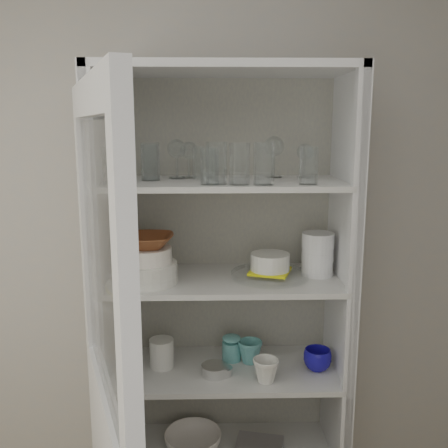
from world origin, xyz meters
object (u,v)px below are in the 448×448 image
(pantry_cabinet, at_px, (224,342))
(white_canister, at_px, (162,353))
(terracotta_bowl, at_px, (147,241))
(plate_stack_front, at_px, (148,273))
(teal_jar, at_px, (232,349))
(yellow_trivet, at_px, (270,271))
(grey_bowl_stack, at_px, (317,254))
(goblet_2, at_px, (274,155))
(goblet_3, at_px, (305,159))
(measuring_cups, at_px, (214,370))
(mug_white, at_px, (266,371))
(mug_teal, at_px, (250,352))
(goblet_1, at_px, (189,158))
(plate_stack_back, at_px, (148,263))
(glass_platter, at_px, (270,275))
(goblet_0, at_px, (177,157))
(mug_blue, at_px, (317,360))
(cream_bowl, at_px, (147,255))
(cream_dish, at_px, (193,441))
(white_ramekin, at_px, (270,262))

(pantry_cabinet, height_order, white_canister, pantry_cabinet)
(terracotta_bowl, distance_m, white_canister, 0.52)
(white_canister, bearing_deg, plate_stack_front, -117.82)
(terracotta_bowl, distance_m, teal_jar, 0.63)
(yellow_trivet, distance_m, grey_bowl_stack, 0.21)
(pantry_cabinet, distance_m, plate_stack_front, 0.49)
(goblet_2, bearing_deg, grey_bowl_stack, -25.95)
(goblet_3, height_order, measuring_cups, goblet_3)
(yellow_trivet, distance_m, mug_white, 0.40)
(pantry_cabinet, relative_size, mug_teal, 19.79)
(yellow_trivet, bearing_deg, goblet_1, 163.28)
(plate_stack_back, xyz_separation_m, teal_jar, (0.36, -0.05, -0.38))
(pantry_cabinet, xyz_separation_m, goblet_2, (0.21, 0.04, 0.81))
(terracotta_bowl, xyz_separation_m, teal_jar, (0.34, 0.13, -0.52))
(grey_bowl_stack, bearing_deg, glass_platter, -174.33)
(goblet_1, relative_size, grey_bowl_stack, 0.90)
(goblet_1, height_order, yellow_trivet, goblet_1)
(terracotta_bowl, relative_size, mug_white, 2.00)
(goblet_0, xyz_separation_m, plate_stack_front, (-0.11, -0.14, -0.44))
(glass_platter, bearing_deg, mug_blue, -10.33)
(pantry_cabinet, bearing_deg, terracotta_bowl, -155.92)
(cream_bowl, bearing_deg, terracotta_bowl, 0.00)
(plate_stack_front, relative_size, mug_white, 2.24)
(cream_bowl, bearing_deg, goblet_0, 51.48)
(measuring_cups, bearing_deg, cream_bowl, 179.21)
(mug_blue, bearing_deg, pantry_cabinet, 144.80)
(yellow_trivet, distance_m, mug_blue, 0.43)
(mug_white, distance_m, cream_dish, 0.53)
(goblet_3, relative_size, mug_white, 1.44)
(mug_teal, bearing_deg, mug_blue, -31.81)
(goblet_3, distance_m, grey_bowl_stack, 0.40)
(goblet_2, bearing_deg, mug_blue, -38.19)
(goblet_0, distance_m, grey_bowl_stack, 0.70)
(goblet_2, xyz_separation_m, measuring_cups, (-0.25, -0.18, -0.87))
(white_ramekin, relative_size, measuring_cups, 1.47)
(goblet_3, bearing_deg, yellow_trivet, -149.36)
(plate_stack_back, relative_size, grey_bowl_stack, 1.17)
(grey_bowl_stack, bearing_deg, goblet_0, 174.59)
(white_canister, bearing_deg, yellow_trivet, -0.78)
(white_ramekin, relative_size, mug_white, 1.52)
(goblet_0, relative_size, plate_stack_back, 0.82)
(goblet_3, xyz_separation_m, yellow_trivet, (-0.15, -0.09, -0.45))
(glass_platter, height_order, mug_blue, glass_platter)
(plate_stack_front, relative_size, white_canister, 1.92)
(goblet_1, height_order, mug_white, goblet_1)
(goblet_0, distance_m, cream_bowl, 0.41)
(mug_teal, relative_size, measuring_cups, 0.97)
(glass_platter, height_order, white_canister, glass_platter)
(white_canister, bearing_deg, terracotta_bowl, -117.82)
(goblet_0, xyz_separation_m, mug_teal, (0.31, -0.04, -0.84))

